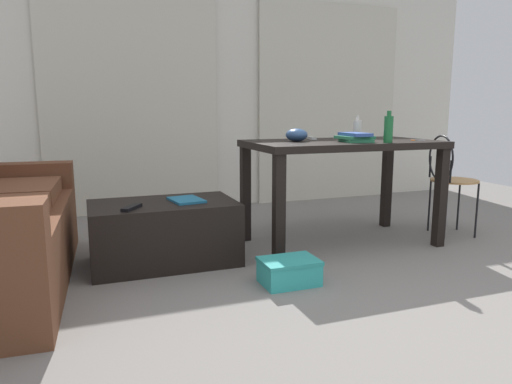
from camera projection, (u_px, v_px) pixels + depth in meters
ground_plane at (322, 254)px, 3.38m from camera, size 7.63×7.63×0.00m
wall_back at (236, 90)px, 5.00m from camera, size 5.65×0.10×2.45m
curtains at (238, 103)px, 4.95m from camera, size 3.86×0.03×2.18m
coffee_table at (164, 233)px, 3.16m from camera, size 0.95×0.57×0.42m
craft_table at (342, 155)px, 3.54m from camera, size 1.41×0.77×0.79m
wire_chair at (448, 173)px, 3.82m from camera, size 0.38×0.40×0.82m
bottle_near at (388, 129)px, 3.29m from camera, size 0.06×0.06×0.22m
bottle_far at (357, 130)px, 3.62m from camera, size 0.06×0.06×0.19m
bowl at (297, 135)px, 3.44m from camera, size 0.16×0.16×0.09m
book_stack at (355, 137)px, 3.38m from camera, size 0.23×0.26×0.07m
tv_remote_on_table at (311, 138)px, 3.69m from camera, size 0.07×0.17×0.02m
scissors at (416, 140)px, 3.53m from camera, size 0.10×0.08×0.00m
tv_remote_primary at (132, 207)px, 2.91m from camera, size 0.15×0.19×0.02m
magazine at (186, 200)px, 3.16m from camera, size 0.23×0.29×0.02m
shoebox at (289, 271)px, 2.79m from camera, size 0.34×0.25×0.15m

